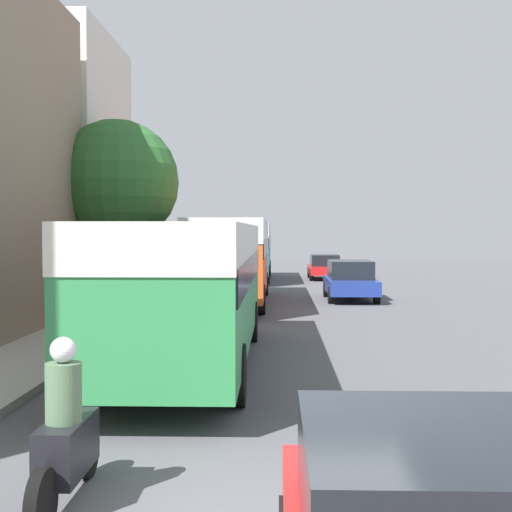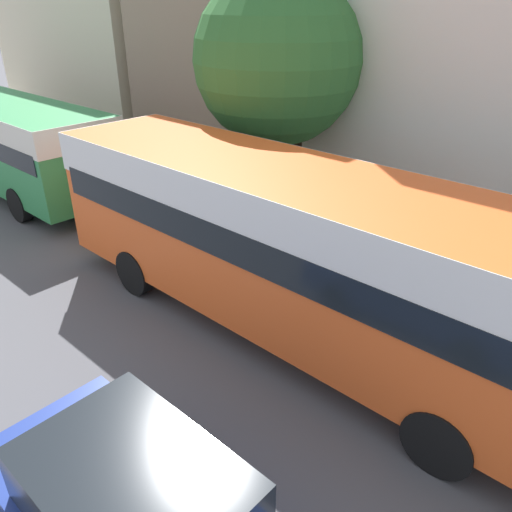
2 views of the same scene
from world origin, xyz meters
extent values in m
cube|color=silver|center=(-8.87, 21.27, 5.07)|extent=(5.33, 7.14, 10.13)
cube|color=#2D8447|center=(-1.71, 8.73, 1.70)|extent=(2.48, 10.64, 2.40)
cube|color=silver|center=(-1.71, 8.73, 2.54)|extent=(2.51, 10.69, 0.72)
cube|color=black|center=(-1.71, 8.73, 2.00)|extent=(2.53, 10.22, 0.53)
cylinder|color=black|center=(-2.85, 12.03, 0.50)|extent=(0.28, 1.00, 1.00)
cylinder|color=black|center=(-0.56, 12.03, 0.50)|extent=(0.28, 1.00, 1.00)
cylinder|color=black|center=(-2.85, 5.43, 0.50)|extent=(0.28, 1.00, 1.00)
cylinder|color=black|center=(-0.56, 5.43, 0.50)|extent=(0.28, 1.00, 1.00)
cube|color=#EA5B23|center=(-1.64, 21.12, 1.84)|extent=(2.56, 10.98, 2.67)
cube|color=white|center=(-1.64, 21.12, 2.77)|extent=(2.59, 11.03, 0.80)
cube|color=black|center=(-1.64, 21.12, 2.17)|extent=(2.61, 10.54, 0.59)
cylinder|color=black|center=(-2.81, 24.52, 0.50)|extent=(0.28, 1.00, 1.00)
cylinder|color=black|center=(-0.46, 24.52, 0.50)|extent=(0.28, 1.00, 1.00)
cylinder|color=black|center=(-2.81, 17.72, 0.50)|extent=(0.28, 1.00, 1.00)
cylinder|color=black|center=(-0.46, 17.72, 0.50)|extent=(0.28, 1.00, 1.00)
cube|color=teal|center=(-1.60, 33.80, 1.84)|extent=(2.49, 9.98, 2.69)
cube|color=white|center=(-1.60, 33.80, 2.79)|extent=(2.52, 10.03, 0.81)
cube|color=black|center=(-1.60, 33.80, 2.18)|extent=(2.54, 9.58, 0.59)
cylinder|color=black|center=(-2.75, 36.89, 0.50)|extent=(0.28, 1.00, 1.00)
cylinder|color=black|center=(-0.45, 36.89, 0.50)|extent=(0.28, 1.00, 1.00)
cylinder|color=black|center=(-2.75, 30.70, 0.50)|extent=(0.28, 1.00, 1.00)
cylinder|color=black|center=(-0.45, 30.70, 0.50)|extent=(0.28, 1.00, 1.00)
cube|color=black|center=(-2.05, 1.36, 0.59)|extent=(0.38, 1.10, 0.55)
cylinder|color=black|center=(-2.05, 2.16, 0.32)|extent=(0.10, 0.64, 0.64)
cylinder|color=black|center=(-2.05, 0.56, 0.32)|extent=(0.12, 0.64, 0.64)
cylinder|color=#4C6B4C|center=(-2.05, 1.26, 1.17)|extent=(0.36, 0.36, 0.60)
sphere|color=silver|center=(-2.05, 1.26, 1.60)|extent=(0.26, 0.26, 0.26)
cube|color=red|center=(2.77, 34.73, 0.55)|extent=(1.76, 3.99, 0.45)
cube|color=black|center=(2.77, 34.73, 1.09)|extent=(1.55, 2.19, 0.63)
cylinder|color=black|center=(1.96, 35.97, 0.32)|extent=(0.22, 0.64, 0.64)
cylinder|color=black|center=(3.58, 35.97, 0.32)|extent=(0.22, 0.64, 0.64)
cylinder|color=black|center=(1.96, 33.50, 0.32)|extent=(0.22, 0.64, 0.64)
cylinder|color=black|center=(3.58, 33.50, 0.32)|extent=(0.22, 0.64, 0.64)
cube|color=black|center=(1.06, -1.27, 1.20)|extent=(1.64, 2.13, 0.69)
cube|color=navy|center=(2.99, 22.69, 0.59)|extent=(1.88, 4.39, 0.55)
cube|color=black|center=(2.99, 22.69, 1.22)|extent=(1.65, 2.42, 0.71)
cylinder|color=black|center=(2.12, 24.05, 0.32)|extent=(0.22, 0.64, 0.64)
cylinder|color=black|center=(3.85, 24.05, 0.32)|extent=(0.22, 0.64, 0.64)
cylinder|color=black|center=(2.12, 21.33, 0.32)|extent=(0.22, 0.64, 0.64)
cylinder|color=black|center=(3.85, 21.33, 0.32)|extent=(0.22, 0.64, 0.64)
cylinder|color=#232838|center=(-4.39, 36.09, 0.57)|extent=(0.33, 0.33, 0.84)
cylinder|color=#33477F|center=(-4.39, 36.09, 1.34)|extent=(0.41, 0.41, 0.70)
sphere|color=tan|center=(-4.39, 36.09, 1.80)|extent=(0.23, 0.23, 0.23)
cylinder|color=brown|center=(-5.21, 17.59, 1.49)|extent=(0.36, 0.36, 2.68)
sphere|color=#2D662D|center=(-5.21, 17.59, 4.37)|extent=(4.11, 4.11, 4.11)
camera|label=1|loc=(0.08, -5.72, 2.79)|focal=50.00mm
camera|label=2|loc=(4.67, 25.93, 5.72)|focal=35.00mm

